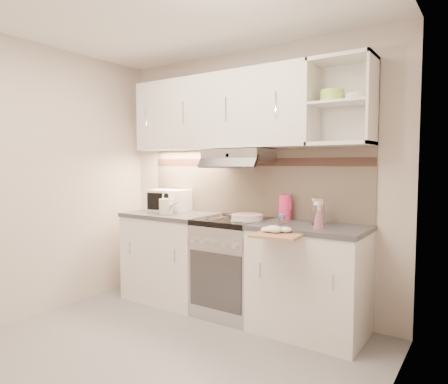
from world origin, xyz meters
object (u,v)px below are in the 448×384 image
object	(u,v)px
electric_range	(233,266)
microwave	(169,200)
glass_jar	(319,211)
plate_stack	(247,217)
cutting_board	(278,235)
spray_bottle	(319,217)
pink_pitcher	(285,207)
watering_can	(167,206)

from	to	relation	value
electric_range	microwave	world-z (taller)	microwave
glass_jar	plate_stack	bearing A→B (deg)	-171.17
plate_stack	glass_jar	distance (m)	0.64
microwave	cutting_board	distance (m)	1.63
microwave	spray_bottle	size ratio (longest dim) A/B	2.01
electric_range	microwave	bearing A→B (deg)	173.02
pink_pitcher	spray_bottle	world-z (taller)	same
watering_can	electric_range	bearing A→B (deg)	19.14
watering_can	plate_stack	world-z (taller)	watering_can
spray_bottle	glass_jar	bearing A→B (deg)	127.23
spray_bottle	cutting_board	distance (m)	0.39
plate_stack	watering_can	bearing A→B (deg)	-176.19
plate_stack	microwave	bearing A→B (deg)	172.36
glass_jar	cutting_board	bearing A→B (deg)	-106.72
plate_stack	cutting_board	distance (m)	0.61
watering_can	plate_stack	xyz separation A→B (m)	(0.90, 0.06, -0.06)
spray_bottle	cutting_board	world-z (taller)	spray_bottle
microwave	watering_can	size ratio (longest dim) A/B	1.63
spray_bottle	cutting_board	xyz separation A→B (m)	(-0.21, -0.30, -0.12)
electric_range	microwave	xyz separation A→B (m)	(-0.88, 0.11, 0.56)
microwave	spray_bottle	world-z (taller)	microwave
microwave	watering_can	world-z (taller)	watering_can
glass_jar	microwave	bearing A→B (deg)	178.51
cutting_board	pink_pitcher	bearing A→B (deg)	105.40
microwave	plate_stack	distance (m)	1.06
pink_pitcher	watering_can	bearing A→B (deg)	-160.03
plate_stack	pink_pitcher	bearing A→B (deg)	41.70
microwave	plate_stack	bearing A→B (deg)	-17.48
microwave	cutting_board	world-z (taller)	microwave
electric_range	watering_can	size ratio (longest dim) A/B	3.27
electric_range	watering_can	distance (m)	0.91
pink_pitcher	glass_jar	distance (m)	0.39
plate_stack	glass_jar	size ratio (longest dim) A/B	1.27
microwave	glass_jar	size ratio (longest dim) A/B	2.03
watering_can	spray_bottle	xyz separation A→B (m)	(1.60, -0.01, 0.00)
electric_range	cutting_board	bearing A→B (deg)	-31.73
glass_jar	watering_can	bearing A→B (deg)	-174.13
spray_bottle	pink_pitcher	bearing A→B (deg)	160.77
watering_can	spray_bottle	bearing A→B (deg)	11.66
microwave	cutting_board	size ratio (longest dim) A/B	1.29
pink_pitcher	glass_jar	world-z (taller)	pink_pitcher
pink_pitcher	cutting_board	distance (m)	0.66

